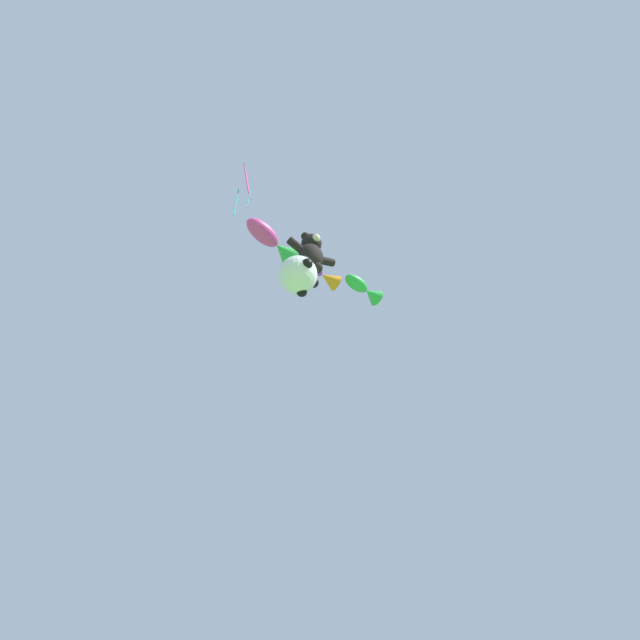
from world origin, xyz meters
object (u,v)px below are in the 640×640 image
at_px(teddy_bear_kite, 311,252).
at_px(diamond_kite, 246,185).
at_px(fish_kite_violet, 319,273).
at_px(soccer_ball_kite, 298,275).
at_px(fish_kite_emerald, 364,289).
at_px(fish_kite_magenta, 274,242).

bearing_deg(teddy_bear_kite, diamond_kite, -177.66).
height_order(teddy_bear_kite, fish_kite_violet, fish_kite_violet).
distance_m(teddy_bear_kite, soccer_ball_kite, 1.63).
relative_size(soccer_ball_kite, fish_kite_emerald, 0.71).
bearing_deg(fish_kite_magenta, diamond_kite, -140.93).
distance_m(fish_kite_violet, fish_kite_magenta, 2.15).
height_order(fish_kite_magenta, diamond_kite, diamond_kite).
bearing_deg(fish_kite_emerald, soccer_ball_kite, -155.99).
xyz_separation_m(fish_kite_violet, diamond_kite, (-3.81, -1.83, -0.32)).
height_order(soccer_ball_kite, fish_kite_emerald, fish_kite_emerald).
bearing_deg(soccer_ball_kite, fish_kite_emerald, 24.01).
bearing_deg(fish_kite_emerald, teddy_bear_kite, -153.95).
relative_size(fish_kite_violet, fish_kite_magenta, 0.87).
bearing_deg(fish_kite_violet, diamond_kite, -154.29).
xyz_separation_m(fish_kite_emerald, diamond_kite, (-5.74, -1.70, -0.55)).
bearing_deg(fish_kite_magenta, teddy_bear_kite, -60.72).
relative_size(teddy_bear_kite, fish_kite_violet, 0.89).
height_order(soccer_ball_kite, fish_kite_violet, fish_kite_violet).
xyz_separation_m(soccer_ball_kite, diamond_kite, (-2.04, -0.06, 3.28)).
bearing_deg(teddy_bear_kite, fish_kite_magenta, 119.28).
bearing_deg(teddy_bear_kite, fish_kite_violet, 52.08).
bearing_deg(diamond_kite, soccer_ball_kite, 1.57).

